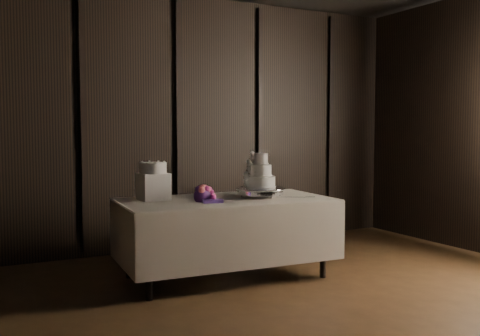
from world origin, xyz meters
name	(u,v)px	position (x,y,z in m)	size (l,w,h in m)	color
room	(382,115)	(0.00, 0.00, 1.50)	(6.08, 7.08, 3.08)	black
display_table	(226,235)	(-0.05, 2.06, 0.42)	(2.04, 1.13, 0.76)	beige
cake_stand	(261,192)	(0.31, 2.04, 0.81)	(0.48, 0.48, 0.09)	silver
wedding_cake	(259,174)	(0.28, 2.03, 0.98)	(0.33, 0.28, 0.34)	white
bouquet	(202,195)	(-0.33, 2.00, 0.82)	(0.29, 0.39, 0.19)	#D8535E
box_pedestal	(153,187)	(-0.69, 2.31, 0.89)	(0.26, 0.26, 0.25)	white
small_cake	(153,168)	(-0.69, 2.31, 1.06)	(0.25, 0.25, 0.10)	white
cake_knife	(291,197)	(0.54, 1.86, 0.77)	(0.37, 0.02, 0.01)	silver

